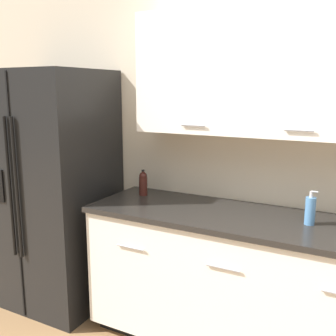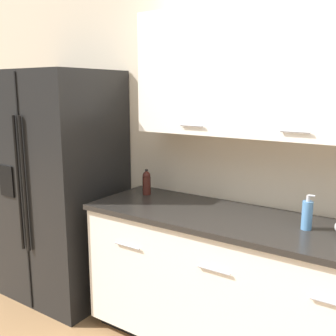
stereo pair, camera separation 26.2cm
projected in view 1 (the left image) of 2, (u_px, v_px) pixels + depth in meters
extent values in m
cube|color=white|center=(308.00, 71.00, 2.26)|extent=(2.15, 0.32, 0.77)
cylinder|color=#99999E|center=(193.00, 125.00, 2.47)|extent=(0.16, 0.01, 0.01)
cylinder|color=#99999E|center=(299.00, 130.00, 2.17)|extent=(0.16, 0.01, 0.01)
cube|color=white|center=(289.00, 292.00, 2.38)|extent=(2.58, 0.62, 0.81)
cube|color=black|center=(293.00, 227.00, 2.28)|extent=(2.61, 0.64, 0.03)
cylinder|color=#99999E|center=(130.00, 248.00, 2.48)|extent=(0.20, 0.01, 0.01)
cylinder|color=#99999E|center=(223.00, 268.00, 2.20)|extent=(0.20, 0.01, 0.01)
cube|color=black|center=(52.00, 189.00, 3.11)|extent=(0.87, 0.71, 1.84)
cube|color=black|center=(16.00, 201.00, 2.80)|extent=(0.01, 0.01, 1.80)
cylinder|color=black|center=(10.00, 188.00, 2.78)|extent=(0.02, 0.02, 1.01)
cylinder|color=black|center=(17.00, 189.00, 2.75)|extent=(0.02, 0.02, 1.01)
cylinder|color=#4C7FB2|center=(310.00, 211.00, 2.26)|extent=(0.06, 0.06, 0.16)
cylinder|color=#B2B2B5|center=(311.00, 194.00, 2.24)|extent=(0.02, 0.02, 0.04)
cylinder|color=#B2B2B5|center=(315.00, 192.00, 2.22)|extent=(0.04, 0.01, 0.01)
cylinder|color=#3D1914|center=(143.00, 186.00, 2.89)|extent=(0.06, 0.06, 0.13)
sphere|color=#3D1914|center=(143.00, 176.00, 2.87)|extent=(0.06, 0.06, 0.06)
cylinder|color=#3D1914|center=(143.00, 174.00, 2.87)|extent=(0.02, 0.02, 0.05)
cylinder|color=black|center=(143.00, 171.00, 2.87)|extent=(0.02, 0.02, 0.01)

